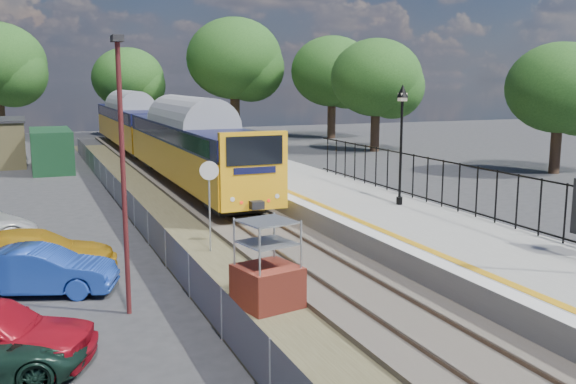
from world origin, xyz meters
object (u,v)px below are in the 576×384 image
train (153,130)px  brick_plinth (267,266)px  car_yellow (36,253)px  speed_sign (209,190)px  car_blue (40,271)px  victorian_lamp_north (402,116)px  carpark_lamp (122,159)px

train → brick_plinth: bearing=-95.1°
brick_plinth → car_yellow: size_ratio=0.50×
speed_sign → car_blue: size_ratio=0.78×
train → car_yellow: bearing=-108.5°
victorian_lamp_north → brick_plinth: size_ratio=2.02×
speed_sign → carpark_lamp: size_ratio=0.46×
brick_plinth → car_blue: (-5.24, 3.29, -0.45)m
car_blue → carpark_lamp: bearing=-121.5°
carpark_lamp → train: bearing=78.1°
car_blue → train: bearing=2.0°
train → car_blue: 26.66m
train → car_yellow: 24.89m
victorian_lamp_north → brick_plinth: bearing=-140.5°
train → car_yellow: (-7.87, -23.56, -1.68)m
victorian_lamp_north → speed_sign: 8.15m
carpark_lamp → car_yellow: 5.66m
victorian_lamp_north → carpark_lamp: 12.47m
car_yellow → speed_sign: bearing=-76.3°
brick_plinth → carpark_lamp: size_ratio=0.34×
victorian_lamp_north → car_yellow: 13.72m
victorian_lamp_north → car_yellow: (-13.17, -1.32, -3.63)m
train → car_blue: train is taller
brick_plinth → car_blue: brick_plinth is taller
car_blue → car_yellow: bearing=21.1°
brick_plinth → speed_sign: (0.06, 5.56, 1.03)m
speed_sign → carpark_lamp: 5.97m
car_blue → brick_plinth: bearing=-103.1°
train → speed_sign: 23.30m
speed_sign → car_blue: (-5.30, -2.28, -1.48)m
speed_sign → carpark_lamp: carpark_lamp is taller
train → carpark_lamp: bearing=-101.9°
victorian_lamp_north → speed_sign: size_ratio=1.50×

